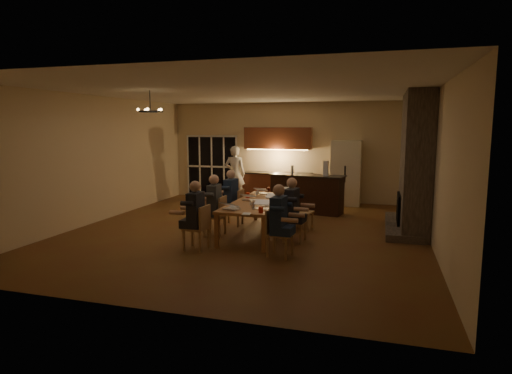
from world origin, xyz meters
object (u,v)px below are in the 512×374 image
at_px(dining_table, 259,218).
at_px(person_right_mid, 292,210).
at_px(chair_left_near, 196,228).
at_px(person_left_mid, 214,205).
at_px(chair_left_far, 233,207).
at_px(redcup_near, 261,210).
at_px(laptop_c, 250,195).
at_px(mug_mid, 268,196).
at_px(laptop_e, 263,189).
at_px(bar_blender, 326,168).
at_px(chair_right_mid, 295,221).
at_px(chair_right_near, 280,233).
at_px(mug_front, 251,203).
at_px(plate_far, 285,197).
at_px(refrigerator, 346,173).
at_px(laptop_b, 261,203).
at_px(chandelier, 150,111).
at_px(person_left_near, 196,216).
at_px(standing_person, 235,174).
at_px(laptop_a, 232,204).
at_px(bar_bottle, 292,170).
at_px(can_right, 281,198).
at_px(laptop_f, 281,190).
at_px(can_cola, 268,189).
at_px(laptop_d, 272,197).
at_px(person_left_far, 231,198).
at_px(chair_right_far, 302,212).
at_px(bar_island, 307,194).
at_px(redcup_mid, 248,195).
at_px(person_right_near, 279,221).
at_px(plate_left, 234,207).
at_px(can_silver, 253,205).

xyz_separation_m(dining_table, person_right_mid, (0.86, -0.55, 0.31)).
relative_size(chair_left_near, person_left_mid, 0.64).
relative_size(chair_left_far, redcup_near, 7.42).
bearing_deg(laptop_c, mug_mid, -123.16).
xyz_separation_m(person_left_mid, laptop_e, (0.67, 1.59, 0.17)).
bearing_deg(bar_blender, chair_right_mid, -92.20).
xyz_separation_m(chair_right_near, mug_front, (-0.88, 1.06, 0.36)).
distance_m(dining_table, laptop_e, 1.24).
bearing_deg(plate_far, dining_table, -122.79).
distance_m(dining_table, redcup_near, 1.38).
bearing_deg(refrigerator, bar_blender, -103.61).
xyz_separation_m(laptop_b, plate_far, (0.17, 1.56, -0.10)).
bearing_deg(refrigerator, laptop_c, -113.48).
bearing_deg(chandelier, person_left_near, -31.01).
distance_m(person_right_mid, standing_person, 5.21).
distance_m(laptop_a, bar_bottle, 3.96).
relative_size(can_right, bar_bottle, 0.50).
bearing_deg(redcup_near, can_right, 87.93).
bearing_deg(laptop_f, can_cola, 150.64).
bearing_deg(bar_blender, laptop_d, -105.59).
bearing_deg(redcup_near, can_cola, 101.76).
xyz_separation_m(laptop_e, redcup_near, (0.63, -2.37, -0.05)).
relative_size(dining_table, person_left_far, 2.07).
distance_m(chair_right_mid, bar_bottle, 3.45).
relative_size(chair_left_far, chair_right_far, 1.00).
bearing_deg(chair_right_near, bar_island, 9.62).
distance_m(dining_table, laptop_b, 1.02).
xyz_separation_m(redcup_near, redcup_mid, (-0.80, 1.68, 0.00)).
bearing_deg(chair_right_mid, person_left_mid, 98.08).
bearing_deg(laptop_c, chair_right_near, 129.10).
bearing_deg(person_left_mid, mug_front, 84.11).
relative_size(bar_island, laptop_d, 6.54).
relative_size(laptop_a, laptop_b, 1.00).
bearing_deg(person_right_mid, bar_blender, 0.44).
xyz_separation_m(chandelier, can_right, (2.71, 0.96, -1.94)).
xyz_separation_m(person_right_mid, person_left_far, (-1.75, 1.16, 0.00)).
bearing_deg(mug_front, person_right_near, -52.40).
bearing_deg(laptop_d, person_right_near, -72.47).
relative_size(bar_island, person_left_far, 1.52).
relative_size(chair_left_near, laptop_a, 2.78).
xyz_separation_m(bar_island, standing_person, (-2.54, 1.11, 0.37)).
height_order(chair_left_far, plate_left, chair_left_far).
bearing_deg(dining_table, laptop_a, -104.53).
height_order(mug_mid, bar_blender, bar_blender).
height_order(mug_front, plate_left, mug_front).
relative_size(chair_right_far, bar_blender, 2.15).
bearing_deg(chair_right_near, person_left_near, 97.90).
bearing_deg(bar_island, chandelier, -119.68).
height_order(chair_right_mid, can_silver, chair_right_mid).
relative_size(chair_left_near, chair_left_far, 1.00).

